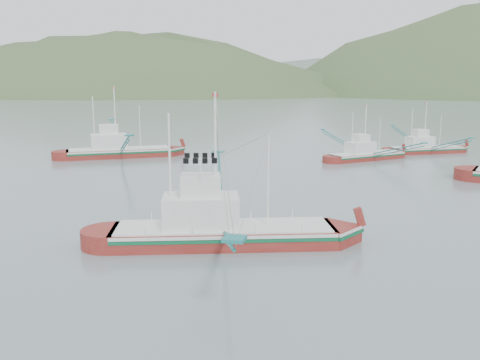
% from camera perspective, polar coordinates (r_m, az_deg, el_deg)
% --- Properties ---
extents(ground, '(1200.00, 1200.00, 0.00)m').
position_cam_1_polar(ground, '(38.56, -2.05, -6.29)').
color(ground, slate).
rests_on(ground, ground).
extents(main_boat, '(15.89, 27.14, 11.26)m').
position_cam_1_polar(main_boat, '(36.74, -2.01, -3.62)').
color(main_boat, maroon).
rests_on(main_boat, ground).
extents(bg_boat_far, '(16.90, 18.06, 8.53)m').
position_cam_1_polar(bg_boat_far, '(78.15, 13.32, 3.45)').
color(bg_boat_far, maroon).
rests_on(bg_boat_far, ground).
extents(bg_boat_left, '(18.40, 25.25, 11.12)m').
position_cam_1_polar(bg_boat_left, '(80.61, -12.80, 4.04)').
color(bg_boat_left, maroon).
rests_on(bg_boat_left, ground).
extents(bg_boat_extra, '(12.80, 19.75, 8.53)m').
position_cam_1_polar(bg_boat_extra, '(87.87, 19.23, 3.86)').
color(bg_boat_extra, maroon).
rests_on(bg_boat_extra, ground).
extents(headland_left, '(448.00, 308.00, 210.00)m').
position_cam_1_polar(headland_left, '(438.88, -12.59, 8.92)').
color(headland_left, '#3D532B').
rests_on(headland_left, ground).
extents(ridge_distant, '(960.00, 400.00, 240.00)m').
position_cam_1_polar(ridge_distant, '(596.03, 15.33, 9.19)').
color(ridge_distant, slate).
rests_on(ridge_distant, ground).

